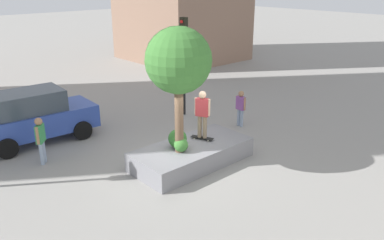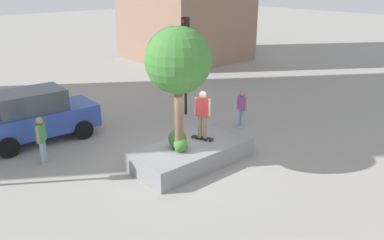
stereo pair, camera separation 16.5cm
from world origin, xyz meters
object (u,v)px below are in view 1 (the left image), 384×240
object	(u,v)px
skateboard	(202,138)
pedestrian_crossing	(241,106)
traffic_light_corner	(184,50)
passerby_with_bag	(41,137)
sedan_parked	(35,116)
plaza_tree	(178,62)
skateboarder	(202,111)
planter_ledge	(192,154)

from	to	relation	value
skateboard	pedestrian_crossing	bearing A→B (deg)	19.04
traffic_light_corner	passerby_with_bag	bearing A→B (deg)	-174.67
sedan_parked	passerby_with_bag	distance (m)	2.13
plaza_tree	passerby_with_bag	distance (m)	5.34
traffic_light_corner	skateboarder	bearing A→B (deg)	-123.25
traffic_light_corner	passerby_with_bag	distance (m)	7.19
sedan_parked	passerby_with_bag	xyz separation A→B (m)	(-0.62, -2.04, -0.08)
planter_ledge	skateboard	distance (m)	0.73
skateboarder	pedestrian_crossing	size ratio (longest dim) A/B	1.08
sedan_parked	passerby_with_bag	bearing A→B (deg)	-106.82
sedan_parked	traffic_light_corner	bearing A→B (deg)	-12.57
plaza_tree	skateboard	distance (m)	3.13
passerby_with_bag	plaza_tree	bearing A→B (deg)	-47.88
sedan_parked	passerby_with_bag	world-z (taller)	sedan_parked
skateboard	traffic_light_corner	size ratio (longest dim) A/B	0.19
skateboarder	traffic_light_corner	size ratio (longest dim) A/B	0.38
passerby_with_bag	pedestrian_crossing	bearing A→B (deg)	-15.21
pedestrian_crossing	traffic_light_corner	bearing A→B (deg)	105.73
skateboarder	passerby_with_bag	xyz separation A→B (m)	(-4.34, 3.21, -0.74)
planter_ledge	traffic_light_corner	size ratio (longest dim) A/B	0.94
skateboard	pedestrian_crossing	size ratio (longest dim) A/B	0.53
skateboard	pedestrian_crossing	distance (m)	3.48
plaza_tree	pedestrian_crossing	xyz separation A→B (m)	(4.52, 1.37, -2.70)
plaza_tree	traffic_light_corner	distance (m)	5.58
planter_ledge	skateboarder	bearing A→B (deg)	13.88
sedan_parked	passerby_with_bag	size ratio (longest dim) A/B	2.70
pedestrian_crossing	plaza_tree	bearing A→B (deg)	-163.14
sedan_parked	pedestrian_crossing	xyz separation A→B (m)	(7.02, -4.11, -0.14)
planter_ledge	sedan_parked	size ratio (longest dim) A/B	0.92
skateboard	planter_ledge	bearing A→B (deg)	-166.12
sedan_parked	traffic_light_corner	size ratio (longest dim) A/B	1.02
plaza_tree	sedan_parked	xyz separation A→B (m)	(-2.50, 5.48, -2.56)
passerby_with_bag	traffic_light_corner	bearing A→B (deg)	5.33
skateboard	sedan_parked	bearing A→B (deg)	125.41
plaza_tree	traffic_light_corner	bearing A→B (deg)	47.42
traffic_light_corner	passerby_with_bag	size ratio (longest dim) A/B	2.66
passerby_with_bag	skateboarder	bearing A→B (deg)	-36.47
planter_ledge	skateboarder	distance (m)	1.50
passerby_with_bag	pedestrian_crossing	xyz separation A→B (m)	(7.63, -2.08, -0.06)
passerby_with_bag	pedestrian_crossing	size ratio (longest dim) A/B	1.07
planter_ledge	passerby_with_bag	xyz separation A→B (m)	(-3.74, 3.36, 0.62)
planter_ledge	traffic_light_corner	world-z (taller)	traffic_light_corner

